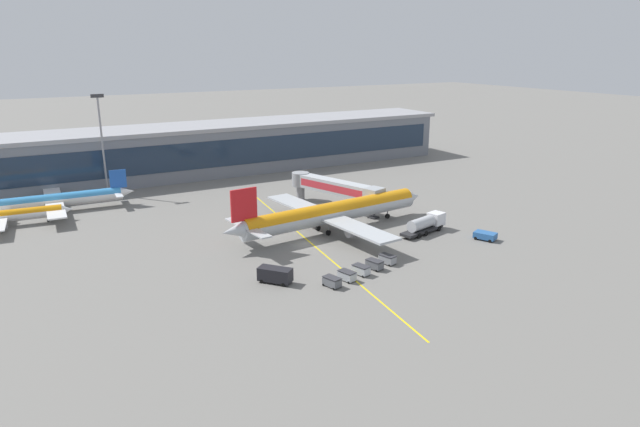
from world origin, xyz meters
The scene contains 16 objects.
ground_plane centered at (0.00, 0.00, 0.00)m, with size 700.00×700.00×0.00m, color slate.
apron_lead_in_line centered at (1.14, 2.00, 0.00)m, with size 0.30×80.00×0.01m, color yellow.
terminal_building centered at (-8.71, 65.32, 6.68)m, with size 168.60×19.11×13.33m.
main_airliner centered at (7.58, 4.06, 3.64)m, with size 45.17×36.12×10.90m.
jet_bridge centered at (15.90, 17.80, 4.68)m, with size 10.55×23.96×6.34m.
fuel_tanker centered at (22.49, -5.33, 1.75)m, with size 11.08×5.09×3.25m.
crew_van centered at (-11.90, -12.90, 1.31)m, with size 4.82×5.18×2.30m.
pushback_tug centered at (29.30, -13.87, 0.85)m, with size 3.66×4.41×1.40m.
baggage_cart_0 centered at (-5.38, -18.18, 0.78)m, with size 2.22×2.97×1.48m.
baggage_cart_1 centered at (-2.30, -17.32, 0.78)m, with size 2.22×2.97×1.48m.
baggage_cart_2 centered at (0.78, -16.45, 0.78)m, with size 2.22×2.97×1.48m.
baggage_cart_3 centered at (3.86, -15.59, 0.78)m, with size 2.22×2.97×1.48m.
baggage_cart_4 centered at (6.94, -14.73, 0.78)m, with size 2.22×2.97×1.48m.
commuter_jet_far centered at (-46.37, 37.24, 2.19)m, with size 24.60×19.56×6.38m.
commuter_jet_near centered at (-37.88, 43.42, 2.60)m, with size 34.52×27.57×7.84m.
apron_light_mast_0 centered at (-24.79, 53.36, 13.66)m, with size 2.80×0.50×23.34m.
Camera 1 is at (-43.63, -83.12, 33.50)m, focal length 31.56 mm.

